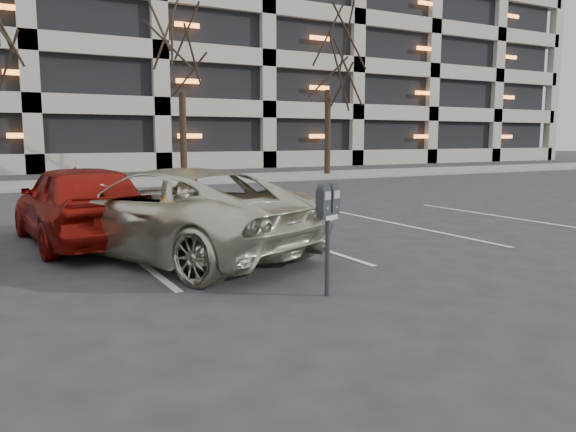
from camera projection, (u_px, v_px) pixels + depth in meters
name	position (u px, v px, depth m)	size (l,w,h in m)	color
ground	(275.00, 273.00, 7.40)	(140.00, 140.00, 0.00)	#28282B
sidewalk	(83.00, 184.00, 21.32)	(80.00, 4.00, 0.12)	gray
stall_lines	(128.00, 252.00, 8.74)	(16.90, 5.20, 0.00)	silver
parking_garage	(209.00, 36.00, 41.25)	(52.00, 20.00, 19.00)	black
tree_c	(181.00, 36.00, 22.42)	(3.54, 3.54, 8.05)	black
tree_d	(328.00, 36.00, 25.65)	(3.91, 3.91, 8.88)	black
parking_meter	(328.00, 212.00, 6.22)	(0.34, 0.23, 1.25)	black
suv_silver	(169.00, 212.00, 8.41)	(3.96, 5.30, 1.34)	beige
car_red	(80.00, 203.00, 9.38)	(1.63, 4.06, 1.38)	maroon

